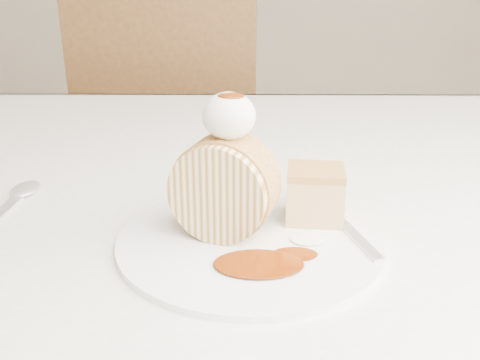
{
  "coord_description": "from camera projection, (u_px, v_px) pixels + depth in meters",
  "views": [
    {
      "loc": [
        -0.0,
        -0.47,
        1.0
      ],
      "look_at": [
        -0.01,
        -0.0,
        0.81
      ],
      "focal_mm": 40.0,
      "sensor_mm": 36.0,
      "label": 1
    }
  ],
  "objects": [
    {
      "name": "table",
      "position": [
        249.0,
        227.0,
        0.75
      ],
      "size": [
        1.4,
        0.9,
        0.75
      ],
      "color": "beige",
      "rests_on": "ground"
    },
    {
      "name": "chair_far",
      "position": [
        173.0,
        140.0,
        1.48
      ],
      "size": [
        0.47,
        0.47,
        0.97
      ],
      "rotation": [
        0.0,
        0.0,
        3.11
      ],
      "color": "brown",
      "rests_on": "ground"
    },
    {
      "name": "plate",
      "position": [
        250.0,
        240.0,
        0.51
      ],
      "size": [
        0.28,
        0.28,
        0.01
      ],
      "primitive_type": "cylinder",
      "rotation": [
        0.0,
        0.0,
        -0.1
      ],
      "color": "white",
      "rests_on": "table"
    },
    {
      "name": "roulade_slice",
      "position": [
        224.0,
        188.0,
        0.5
      ],
      "size": [
        0.11,
        0.08,
        0.09
      ],
      "primitive_type": "cylinder",
      "rotation": [
        1.57,
        0.0,
        -0.32
      ],
      "color": "beige",
      "rests_on": "plate"
    },
    {
      "name": "cake_chunk",
      "position": [
        315.0,
        197.0,
        0.54
      ],
      "size": [
        0.06,
        0.06,
        0.05
      ],
      "primitive_type": "cube",
      "rotation": [
        0.0,
        0.0,
        -0.1
      ],
      "color": "tan",
      "rests_on": "plate"
    },
    {
      "name": "whipped_cream",
      "position": [
        229.0,
        116.0,
        0.48
      ],
      "size": [
        0.05,
        0.05,
        0.04
      ],
      "primitive_type": "ellipsoid",
      "color": "white",
      "rests_on": "roulade_slice"
    },
    {
      "name": "caramel_drizzle",
      "position": [
        231.0,
        90.0,
        0.47
      ],
      "size": [
        0.02,
        0.02,
        0.01
      ],
      "primitive_type": "ellipsoid",
      "color": "#682304",
      "rests_on": "whipped_cream"
    },
    {
      "name": "caramel_pool",
      "position": [
        259.0,
        264.0,
        0.46
      ],
      "size": [
        0.08,
        0.06,
        0.0
      ],
      "primitive_type": null,
      "rotation": [
        0.0,
        0.0,
        -0.1
      ],
      "color": "#682304",
      "rests_on": "plate"
    },
    {
      "name": "fork",
      "position": [
        352.0,
        233.0,
        0.52
      ],
      "size": [
        0.06,
        0.15,
        0.0
      ],
      "primitive_type": "cube",
      "rotation": [
        0.0,
        0.0,
        0.27
      ],
      "color": "silver",
      "rests_on": "plate"
    }
  ]
}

